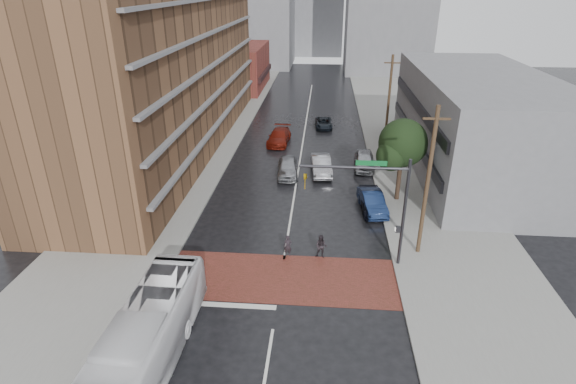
# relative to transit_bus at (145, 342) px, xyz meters

# --- Properties ---
(ground) EXTENTS (160.00, 160.00, 0.00)m
(ground) POSITION_rel_transit_bus_xyz_m (5.50, 7.03, -1.55)
(ground) COLOR black
(ground) RESTS_ON ground
(crosswalk) EXTENTS (14.00, 5.00, 0.02)m
(crosswalk) POSITION_rel_transit_bus_xyz_m (5.50, 7.53, -1.54)
(crosswalk) COLOR maroon
(crosswalk) RESTS_ON ground
(sidewalk_west) EXTENTS (9.00, 90.00, 0.15)m
(sidewalk_west) POSITION_rel_transit_bus_xyz_m (-6.00, 32.03, -1.48)
(sidewalk_west) COLOR gray
(sidewalk_west) RESTS_ON ground
(sidewalk_east) EXTENTS (9.00, 90.00, 0.15)m
(sidewalk_east) POSITION_rel_transit_bus_xyz_m (17.00, 32.03, -1.48)
(sidewalk_east) COLOR gray
(sidewalk_east) RESTS_ON ground
(apartment_block) EXTENTS (10.00, 44.00, 28.00)m
(apartment_block) POSITION_rel_transit_bus_xyz_m (-8.50, 31.03, 12.45)
(apartment_block) COLOR brown
(apartment_block) RESTS_ON ground
(storefront_west) EXTENTS (8.00, 16.00, 7.00)m
(storefront_west) POSITION_rel_transit_bus_xyz_m (-6.50, 61.03, 1.95)
(storefront_west) COLOR maroon
(storefront_west) RESTS_ON ground
(building_east) EXTENTS (11.00, 26.00, 9.00)m
(building_east) POSITION_rel_transit_bus_xyz_m (22.00, 27.03, 2.95)
(building_east) COLOR slate
(building_east) RESTS_ON ground
(distant_tower_center) EXTENTS (12.00, 10.00, 24.00)m
(distant_tower_center) POSITION_rel_transit_bus_xyz_m (5.50, 102.03, 10.45)
(distant_tower_center) COLOR slate
(distant_tower_center) RESTS_ON ground
(street_tree) EXTENTS (4.20, 4.10, 6.90)m
(street_tree) POSITION_rel_transit_bus_xyz_m (14.02, 19.06, 3.18)
(street_tree) COLOR #332319
(street_tree) RESTS_ON ground
(signal_mast) EXTENTS (6.50, 0.30, 7.20)m
(signal_mast) POSITION_rel_transit_bus_xyz_m (11.35, 9.53, 3.18)
(signal_mast) COLOR #2D2D33
(signal_mast) RESTS_ON ground
(utility_pole_near) EXTENTS (1.60, 0.26, 10.00)m
(utility_pole_near) POSITION_rel_transit_bus_xyz_m (14.30, 11.03, 3.59)
(utility_pole_near) COLOR #473321
(utility_pole_near) RESTS_ON ground
(utility_pole_far) EXTENTS (1.60, 0.26, 10.00)m
(utility_pole_far) POSITION_rel_transit_bus_xyz_m (14.30, 31.03, 3.59)
(utility_pole_far) COLOR #473321
(utility_pole_far) RESTS_ON ground
(transit_bus) EXTENTS (2.83, 11.19, 3.10)m
(transit_bus) POSITION_rel_transit_bus_xyz_m (0.00, 0.00, 0.00)
(transit_bus) COLOR white
(transit_bus) RESTS_ON ground
(pedestrian_a) EXTENTS (0.58, 0.41, 1.48)m
(pedestrian_a) POSITION_rel_transit_bus_xyz_m (5.71, 10.03, -0.81)
(pedestrian_a) COLOR black
(pedestrian_a) RESTS_ON ground
(pedestrian_b) EXTENTS (0.89, 0.75, 1.61)m
(pedestrian_b) POSITION_rel_transit_bus_xyz_m (7.89, 10.03, -0.74)
(pedestrian_b) COLOR black
(pedestrian_b) RESTS_ON ground
(car_travel_a) EXTENTS (2.20, 4.84, 1.61)m
(car_travel_a) POSITION_rel_transit_bus_xyz_m (4.58, 23.57, -0.75)
(car_travel_a) COLOR #95979C
(car_travel_a) RESTS_ON ground
(car_travel_b) EXTENTS (2.23, 5.11, 1.64)m
(car_travel_b) POSITION_rel_transit_bus_xyz_m (7.67, 24.38, -0.73)
(car_travel_b) COLOR #B8B9C0
(car_travel_b) RESTS_ON ground
(car_travel_c) EXTENTS (2.52, 5.51, 1.56)m
(car_travel_c) POSITION_rel_transit_bus_xyz_m (2.87, 32.67, -0.77)
(car_travel_c) COLOR maroon
(car_travel_c) RESTS_ON ground
(suv_travel) EXTENTS (2.20, 4.40, 1.20)m
(suv_travel) POSITION_rel_transit_bus_xyz_m (7.78, 39.04, -0.95)
(suv_travel) COLOR black
(suv_travel) RESTS_ON ground
(car_parked_near) EXTENTS (2.26, 4.77, 1.51)m
(car_parked_near) POSITION_rel_transit_bus_xyz_m (11.80, 17.03, -0.80)
(car_parked_near) COLOR #15254C
(car_parked_near) RESTS_ON ground
(car_parked_mid) EXTENTS (2.16, 4.56, 1.28)m
(car_parked_mid) POSITION_rel_transit_bus_xyz_m (11.80, 17.03, -0.91)
(car_parked_mid) COLOR black
(car_parked_mid) RESTS_ON ground
(car_parked_far) EXTENTS (2.13, 4.82, 1.61)m
(car_parked_far) POSITION_rel_transit_bus_xyz_m (11.80, 25.99, -0.75)
(car_parked_far) COLOR #AFB1B7
(car_parked_far) RESTS_ON ground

